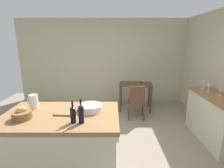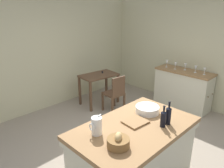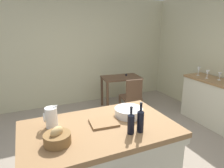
{
  "view_description": "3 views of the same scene",
  "coord_description": "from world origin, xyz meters",
  "px_view_note": "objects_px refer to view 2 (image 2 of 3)",
  "views": [
    {
      "loc": [
        0.27,
        -2.74,
        1.92
      ],
      "look_at": [
        0.26,
        0.53,
        1.08
      ],
      "focal_mm": 26.8,
      "sensor_mm": 36.0,
      "label": 1
    },
    {
      "loc": [
        -2.46,
        -2.05,
        2.38
      ],
      "look_at": [
        0.12,
        0.54,
        1.06
      ],
      "focal_mm": 35.14,
      "sensor_mm": 36.0,
      "label": 2
    },
    {
      "loc": [
        -1.17,
        -2.38,
        1.97
      ],
      "look_at": [
        0.2,
        0.69,
        0.98
      ],
      "focal_mm": 32.57,
      "sensor_mm": 36.0,
      "label": 3
    }
  ],
  "objects_px": {
    "writing_desk": "(99,79)",
    "wine_glass_left": "(195,68)",
    "wine_glass_middle": "(185,66)",
    "wine_glass_far_right": "(167,62)",
    "wash_bowl": "(147,109)",
    "island_table": "(134,152)",
    "wine_glass_right": "(175,65)",
    "wine_bottle_amber": "(163,118)",
    "pitcher": "(97,126)",
    "cutting_board": "(135,122)",
    "wine_glass_far_left": "(205,70)",
    "bread_basket": "(118,142)",
    "wine_bottle_dark": "(168,115)",
    "wooden_chair": "(115,93)",
    "side_cabinet": "(183,89)"
  },
  "relations": [
    {
      "from": "wine_glass_middle",
      "to": "wine_glass_right",
      "type": "height_order",
      "value": "wine_glass_right"
    },
    {
      "from": "cutting_board",
      "to": "wine_bottle_amber",
      "type": "xyz_separation_m",
      "value": [
        0.17,
        -0.31,
        0.11
      ]
    },
    {
      "from": "wine_glass_far_left",
      "to": "wine_glass_far_right",
      "type": "distance_m",
      "value": 0.93
    },
    {
      "from": "wine_glass_middle",
      "to": "wine_glass_far_right",
      "type": "relative_size",
      "value": 0.83
    },
    {
      "from": "island_table",
      "to": "bread_basket",
      "type": "height_order",
      "value": "bread_basket"
    },
    {
      "from": "wine_glass_left",
      "to": "wash_bowl",
      "type": "bearing_deg",
      "value": -170.74
    },
    {
      "from": "island_table",
      "to": "wine_glass_far_right",
      "type": "distance_m",
      "value": 3.01
    },
    {
      "from": "island_table",
      "to": "wine_glass_right",
      "type": "relative_size",
      "value": 10.22
    },
    {
      "from": "wine_bottle_amber",
      "to": "wine_glass_right",
      "type": "relative_size",
      "value": 1.8
    },
    {
      "from": "wine_glass_far_left",
      "to": "wine_glass_left",
      "type": "distance_m",
      "value": 0.22
    },
    {
      "from": "pitcher",
      "to": "wine_glass_left",
      "type": "xyz_separation_m",
      "value": [
        3.23,
        0.29,
        0.02
      ]
    },
    {
      "from": "writing_desk",
      "to": "wash_bowl",
      "type": "xyz_separation_m",
      "value": [
        -0.99,
        -2.18,
        0.3
      ]
    },
    {
      "from": "wooden_chair",
      "to": "side_cabinet",
      "type": "bearing_deg",
      "value": -34.51
    },
    {
      "from": "writing_desk",
      "to": "wine_glass_middle",
      "type": "distance_m",
      "value": 2.1
    },
    {
      "from": "cutting_board",
      "to": "wine_bottle_amber",
      "type": "height_order",
      "value": "wine_bottle_amber"
    },
    {
      "from": "wash_bowl",
      "to": "wine_glass_right",
      "type": "height_order",
      "value": "wine_glass_right"
    },
    {
      "from": "wine_bottle_dark",
      "to": "wine_glass_right",
      "type": "relative_size",
      "value": 1.99
    },
    {
      "from": "wine_glass_left",
      "to": "wine_glass_far_right",
      "type": "distance_m",
      "value": 0.71
    },
    {
      "from": "wine_glass_far_right",
      "to": "wine_glass_right",
      "type": "bearing_deg",
      "value": -93.98
    },
    {
      "from": "wine_glass_left",
      "to": "cutting_board",
      "type": "bearing_deg",
      "value": -170.5
    },
    {
      "from": "side_cabinet",
      "to": "cutting_board",
      "type": "height_order",
      "value": "side_cabinet"
    },
    {
      "from": "wine_glass_middle",
      "to": "writing_desk",
      "type": "bearing_deg",
      "value": 131.71
    },
    {
      "from": "pitcher",
      "to": "wine_glass_far_left",
      "type": "xyz_separation_m",
      "value": [
        3.22,
        0.07,
        0.02
      ]
    },
    {
      "from": "wine_bottle_dark",
      "to": "wine_glass_middle",
      "type": "relative_size",
      "value": 2.16
    },
    {
      "from": "side_cabinet",
      "to": "wine_glass_far_left",
      "type": "relative_size",
      "value": 8.87
    },
    {
      "from": "bread_basket",
      "to": "wine_bottle_dark",
      "type": "height_order",
      "value": "wine_bottle_dark"
    },
    {
      "from": "wash_bowl",
      "to": "wine_glass_left",
      "type": "distance_m",
      "value": 2.36
    },
    {
      "from": "bread_basket",
      "to": "wine_glass_right",
      "type": "bearing_deg",
      "value": 19.46
    },
    {
      "from": "island_table",
      "to": "wine_bottle_amber",
      "type": "bearing_deg",
      "value": -47.19
    },
    {
      "from": "writing_desk",
      "to": "wash_bowl",
      "type": "distance_m",
      "value": 2.41
    },
    {
      "from": "island_table",
      "to": "bread_basket",
      "type": "distance_m",
      "value": 0.69
    },
    {
      "from": "wine_glass_far_left",
      "to": "wine_glass_left",
      "type": "height_order",
      "value": "wine_glass_left"
    },
    {
      "from": "wooden_chair",
      "to": "wine_bottle_amber",
      "type": "relative_size",
      "value": 3.0
    },
    {
      "from": "side_cabinet",
      "to": "cutting_board",
      "type": "bearing_deg",
      "value": -165.45
    },
    {
      "from": "wash_bowl",
      "to": "wine_glass_far_left",
      "type": "relative_size",
      "value": 2.27
    },
    {
      "from": "pitcher",
      "to": "wine_bottle_amber",
      "type": "xyz_separation_m",
      "value": [
        0.72,
        -0.47,
        0.0
      ]
    },
    {
      "from": "island_table",
      "to": "wine_glass_right",
      "type": "bearing_deg",
      "value": 19.72
    },
    {
      "from": "wine_bottle_amber",
      "to": "wooden_chair",
      "type": "bearing_deg",
      "value": 60.21
    },
    {
      "from": "side_cabinet",
      "to": "wine_bottle_amber",
      "type": "bearing_deg",
      "value": -158.08
    },
    {
      "from": "wine_bottle_dark",
      "to": "wine_glass_middle",
      "type": "xyz_separation_m",
      "value": [
        2.43,
        1.03,
        0.0
      ]
    },
    {
      "from": "wine_glass_far_left",
      "to": "bread_basket",
      "type": "bearing_deg",
      "value": -172.31
    },
    {
      "from": "wine_glass_middle",
      "to": "wooden_chair",
      "type": "bearing_deg",
      "value": 146.92
    },
    {
      "from": "island_table",
      "to": "cutting_board",
      "type": "xyz_separation_m",
      "value": [
        0.07,
        0.05,
        0.42
      ]
    },
    {
      "from": "pitcher",
      "to": "bread_basket",
      "type": "xyz_separation_m",
      "value": [
        -0.0,
        -0.36,
        -0.05
      ]
    },
    {
      "from": "wine_glass_middle",
      "to": "wine_glass_far_right",
      "type": "distance_m",
      "value": 0.46
    },
    {
      "from": "wine_bottle_amber",
      "to": "wash_bowl",
      "type": "bearing_deg",
      "value": 64.49
    },
    {
      "from": "writing_desk",
      "to": "wine_glass_left",
      "type": "xyz_separation_m",
      "value": [
        1.34,
        -1.8,
        0.39
      ]
    },
    {
      "from": "cutting_board",
      "to": "island_table",
      "type": "bearing_deg",
      "value": -147.04
    },
    {
      "from": "bread_basket",
      "to": "wine_bottle_dark",
      "type": "relative_size",
      "value": 0.78
    },
    {
      "from": "pitcher",
      "to": "wine_glass_left",
      "type": "distance_m",
      "value": 3.25
    }
  ]
}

